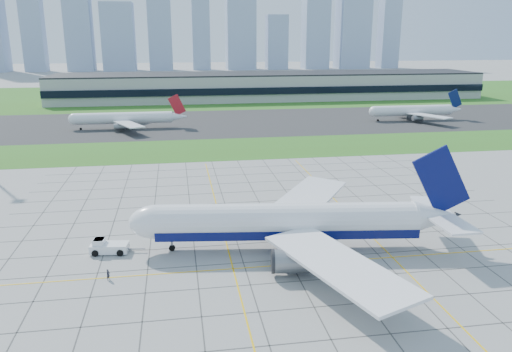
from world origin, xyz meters
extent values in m
plane|color=#9C9C97|center=(0.00, 0.00, 0.00)|extent=(1400.00, 1400.00, 0.00)
cube|color=#34621C|center=(0.00, 90.00, 0.02)|extent=(700.00, 35.00, 0.04)
cube|color=#383838|center=(0.00, 145.00, 0.03)|extent=(700.00, 75.00, 0.04)
cube|color=#34621C|center=(0.00, 255.00, 0.02)|extent=(700.00, 145.00, 0.04)
cube|color=#474744|center=(-48.00, 10.00, 0.01)|extent=(0.18, 130.00, 0.02)
cube|color=#474744|center=(-40.00, 10.00, 0.01)|extent=(0.18, 130.00, 0.02)
cube|color=#474744|center=(-32.00, 10.00, 0.01)|extent=(0.18, 130.00, 0.02)
cube|color=#474744|center=(-24.00, 10.00, 0.01)|extent=(0.18, 130.00, 0.02)
cube|color=#474744|center=(-16.00, 10.00, 0.01)|extent=(0.18, 130.00, 0.02)
cube|color=#474744|center=(-8.00, 10.00, 0.01)|extent=(0.18, 130.00, 0.02)
cube|color=#474744|center=(0.00, 10.00, 0.01)|extent=(0.18, 130.00, 0.02)
cube|color=#474744|center=(8.00, 10.00, 0.01)|extent=(0.18, 130.00, 0.02)
cube|color=#474744|center=(16.00, 10.00, 0.01)|extent=(0.18, 130.00, 0.02)
cube|color=#474744|center=(24.00, 10.00, 0.01)|extent=(0.18, 130.00, 0.02)
cube|color=#474744|center=(32.00, 10.00, 0.01)|extent=(0.18, 130.00, 0.02)
cube|color=#474744|center=(40.00, 10.00, 0.01)|extent=(0.18, 130.00, 0.02)
cube|color=#474744|center=(48.00, 10.00, 0.01)|extent=(0.18, 130.00, 0.02)
cube|color=#474744|center=(0.00, -24.00, 0.01)|extent=(110.00, 0.18, 0.02)
cube|color=#474744|center=(0.00, -16.00, 0.01)|extent=(110.00, 0.18, 0.02)
cube|color=#474744|center=(0.00, -8.00, 0.01)|extent=(110.00, 0.18, 0.02)
cube|color=#474744|center=(0.00, 0.00, 0.01)|extent=(110.00, 0.18, 0.02)
cube|color=#474744|center=(0.00, 8.00, 0.01)|extent=(110.00, 0.18, 0.02)
cube|color=#474744|center=(0.00, 16.00, 0.01)|extent=(110.00, 0.18, 0.02)
cube|color=#474744|center=(0.00, 24.00, 0.01)|extent=(110.00, 0.18, 0.02)
cube|color=#474744|center=(0.00, 32.00, 0.01)|extent=(110.00, 0.18, 0.02)
cube|color=#474744|center=(0.00, 40.00, 0.01)|extent=(110.00, 0.18, 0.02)
cube|color=#474744|center=(0.00, 48.00, 0.01)|extent=(110.00, 0.18, 0.02)
cube|color=#474744|center=(0.00, 56.00, 0.01)|extent=(110.00, 0.18, 0.02)
cube|color=#474744|center=(0.00, 64.00, 0.01)|extent=(110.00, 0.18, 0.02)
cube|color=yellow|center=(0.00, -2.00, 0.02)|extent=(120.00, 0.25, 0.03)
cube|color=yellow|center=(-10.00, 20.00, 0.02)|extent=(0.25, 100.00, 0.03)
cube|color=yellow|center=(18.00, 20.00, 0.02)|extent=(0.25, 100.00, 0.03)
cube|color=#B7B7B2|center=(40.00, 230.00, 7.50)|extent=(260.00, 42.00, 15.00)
cube|color=black|center=(40.00, 208.50, 7.00)|extent=(260.00, 1.00, 4.00)
cube|color=black|center=(40.00, 230.00, 15.40)|extent=(260.00, 42.00, 0.80)
cube|color=#99ABC8|center=(-168.00, 520.00, 47.50)|extent=(22.00, 19.80, 95.00)
cube|color=#99ABC8|center=(-78.00, 520.00, 37.00)|extent=(35.00, 31.50, 74.00)
cube|color=#99ABC8|center=(-32.00, 520.00, 59.00)|extent=(26.00, 23.40, 118.00)
cube|color=#99ABC8|center=(14.00, 520.00, 44.00)|extent=(20.00, 18.00, 88.00)
cube|color=#99ABC8|center=(60.00, 520.00, 75.00)|extent=(33.00, 29.70, 150.00)
cube|color=#99ABC8|center=(103.00, 520.00, 31.00)|extent=(24.00, 21.60, 62.00)
cube|color=#99ABC8|center=(150.00, 520.00, 64.00)|extent=(29.00, 26.10, 128.00)
cube|color=#99ABC8|center=(196.00, 520.00, 40.00)|extent=(36.00, 32.40, 80.00)
cube|color=#99ABC8|center=(242.00, 520.00, 52.50)|extent=(22.00, 19.80, 105.00)
cylinder|color=white|center=(0.50, 4.38, 5.64)|extent=(46.74, 11.73, 6.05)
cube|color=#070D4A|center=(0.50, 4.38, 3.73)|extent=(46.69, 11.33, 1.61)
ellipsoid|color=white|center=(-22.49, 7.25, 5.64)|extent=(10.35, 7.20, 6.05)
cube|color=black|center=(-24.69, 7.53, 6.15)|extent=(2.60, 3.47, 0.60)
cone|color=white|center=(27.00, 1.08, 5.94)|extent=(8.71, 6.70, 5.74)
cube|color=#070D4A|center=(27.50, 1.02, 12.69)|extent=(10.96, 1.86, 12.86)
cube|color=white|center=(8.50, 19.63, 4.63)|extent=(23.02, 28.59, 0.98)
cube|color=white|center=(4.51, -12.36, 4.63)|extent=(17.73, 29.63, 0.98)
cylinder|color=slate|center=(1.81, 14.88, 2.62)|extent=(6.97, 4.61, 3.83)
cylinder|color=slate|center=(-0.81, -6.11, 2.62)|extent=(6.97, 4.61, 3.83)
cylinder|color=gray|center=(-19.99, 6.94, 1.31)|extent=(0.40, 0.40, 2.62)
cylinder|color=black|center=(-19.99, 6.94, 0.55)|extent=(1.16, 0.64, 1.11)
cylinder|color=black|center=(5.90, 6.96, 0.65)|extent=(1.45, 1.36, 1.31)
cylinder|color=black|center=(5.10, 0.56, 0.65)|extent=(1.45, 1.36, 1.31)
cube|color=white|center=(-30.96, 7.89, 0.98)|extent=(6.84, 3.82, 1.52)
cube|color=white|center=(-32.69, 8.10, 2.06)|extent=(2.23, 2.61, 1.19)
cube|color=black|center=(-32.69, 8.10, 2.28)|extent=(1.99, 2.37, 0.76)
cube|color=gray|center=(-26.33, 7.31, 0.65)|extent=(3.26, 0.60, 0.20)
cylinder|color=black|center=(-32.94, 9.56, 0.60)|extent=(1.25, 0.69, 1.19)
cylinder|color=black|center=(-33.29, 6.75, 0.60)|extent=(1.25, 0.69, 1.19)
cylinder|color=black|center=(-28.63, 9.02, 0.60)|extent=(1.25, 0.69, 1.19)
cylinder|color=black|center=(-28.98, 6.22, 0.60)|extent=(1.25, 0.69, 1.19)
imported|color=black|center=(-29.94, -2.76, 0.91)|extent=(0.72, 0.79, 1.81)
cylinder|color=white|center=(-39.78, 135.72, 4.50)|extent=(39.77, 4.80, 4.80)
cube|color=#AC1320|center=(-17.69, 135.72, 9.50)|extent=(7.46, 0.40, 9.15)
cube|color=white|center=(-37.02, 146.72, 3.70)|extent=(13.89, 20.66, 0.40)
cube|color=white|center=(-37.02, 124.72, 3.70)|extent=(13.89, 20.66, 0.40)
cylinder|color=black|center=(-36.47, 137.92, 0.50)|extent=(1.00, 1.00, 1.00)
cylinder|color=black|center=(-36.47, 133.52, 0.50)|extent=(1.00, 1.00, 1.00)
cylinder|color=white|center=(89.27, 137.15, 4.50)|extent=(37.04, 4.80, 4.80)
cube|color=#071548|center=(109.84, 137.15, 9.50)|extent=(7.46, 0.40, 9.15)
cube|color=white|center=(91.84, 148.15, 3.70)|extent=(13.89, 20.66, 0.40)
cube|color=white|center=(91.84, 126.15, 3.70)|extent=(13.89, 20.66, 0.40)
cylinder|color=black|center=(92.35, 139.35, 0.50)|extent=(1.00, 1.00, 1.00)
cylinder|color=black|center=(92.35, 134.95, 0.50)|extent=(1.00, 1.00, 1.00)
camera|label=1|loc=(-18.29, -77.20, 37.13)|focal=35.00mm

